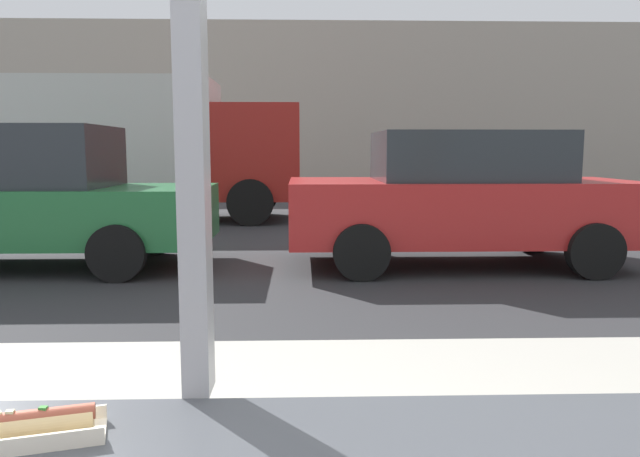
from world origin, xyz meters
name	(u,v)px	position (x,y,z in m)	size (l,w,h in m)	color
ground_plane	(289,247)	(0.00, 8.00, 0.00)	(60.00, 60.00, 0.00)	#2D2D30
sidewalk_strip	(260,452)	(0.00, 1.60, 0.08)	(16.00, 2.80, 0.16)	#B2ADA3
building_facade_far	(296,109)	(0.00, 20.43, 2.87)	(28.00, 1.20, 5.73)	#A89E8E
hotdog_tray_far	(24,428)	(-0.24, -0.12, 1.02)	(0.25, 0.15, 0.05)	beige
parked_car_green	(15,197)	(-3.33, 6.54, 0.88)	(4.69, 1.96, 1.74)	#236B38
parked_car_red	(461,197)	(2.20, 6.54, 0.86)	(4.26, 2.00, 1.68)	red
box_truck	(137,144)	(-3.20, 11.73, 1.57)	(6.45, 2.44, 2.86)	beige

